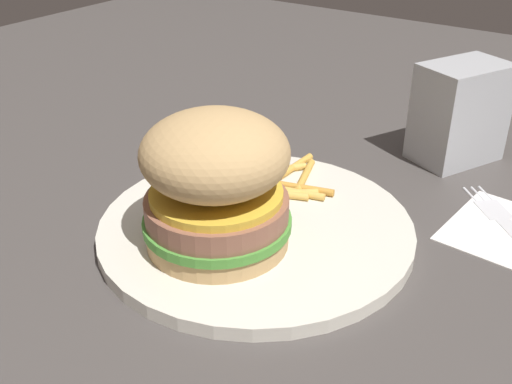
{
  "coord_description": "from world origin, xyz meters",
  "views": [
    {
      "loc": [
        0.39,
        0.28,
        0.29
      ],
      "look_at": [
        0.02,
        0.02,
        0.04
      ],
      "focal_mm": 42.86,
      "sensor_mm": 36.0,
      "label": 1
    }
  ],
  "objects_px": {
    "sandwich": "(216,182)",
    "napkin_dispenser": "(460,113)",
    "plate": "(256,228)",
    "fries_pile": "(283,183)"
  },
  "relations": [
    {
      "from": "napkin_dispenser",
      "to": "plate",
      "type": "bearing_deg",
      "value": -174.52
    },
    {
      "from": "plate",
      "to": "sandwich",
      "type": "height_order",
      "value": "sandwich"
    },
    {
      "from": "plate",
      "to": "napkin_dispenser",
      "type": "xyz_separation_m",
      "value": [
        -0.25,
        0.09,
        0.05
      ]
    },
    {
      "from": "fries_pile",
      "to": "napkin_dispenser",
      "type": "relative_size",
      "value": 1.1
    },
    {
      "from": "sandwich",
      "to": "napkin_dispenser",
      "type": "xyz_separation_m",
      "value": [
        -0.29,
        0.1,
        -0.02
      ]
    },
    {
      "from": "sandwich",
      "to": "napkin_dispenser",
      "type": "relative_size",
      "value": 1.15
    },
    {
      "from": "plate",
      "to": "fries_pile",
      "type": "distance_m",
      "value": 0.07
    },
    {
      "from": "sandwich",
      "to": "napkin_dispenser",
      "type": "bearing_deg",
      "value": 161.41
    },
    {
      "from": "plate",
      "to": "napkin_dispenser",
      "type": "relative_size",
      "value": 2.59
    },
    {
      "from": "napkin_dispenser",
      "to": "fries_pile",
      "type": "bearing_deg",
      "value": 175.0
    }
  ]
}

